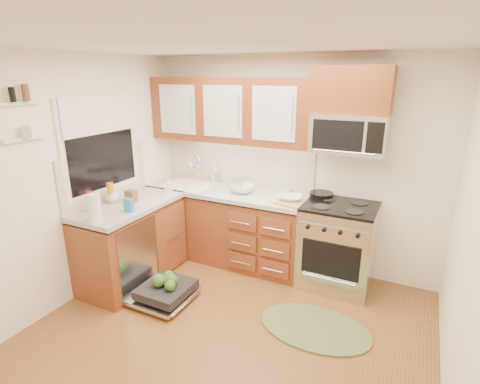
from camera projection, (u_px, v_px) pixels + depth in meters
The scene contains 38 objects.
floor at pixel (221, 342), 3.34m from camera, with size 3.50×3.50×0.00m, color brown.
ceiling at pixel (216, 41), 2.58m from camera, with size 3.50×3.50×0.00m, color white.
wall_back at pixel (291, 165), 4.46m from camera, with size 3.50×0.04×2.50m, color white.
wall_front at pixel (0, 351), 1.46m from camera, with size 3.50×0.04×2.50m, color white.
wall_left at pixel (65, 184), 3.70m from camera, with size 0.04×3.50×2.50m, color white.
wall_right at pixel (476, 256), 2.22m from camera, with size 0.04×3.50×2.50m, color white.
base_cabinet_back at pixel (226, 227), 4.75m from camera, with size 2.05×0.60×0.85m, color #5C2314.
base_cabinet_left at pixel (132, 245), 4.27m from camera, with size 0.60×1.25×0.85m, color #5C2314.
countertop_back at pixel (225, 192), 4.60m from camera, with size 2.07×0.64×0.05m, color beige.
countertop_left at pixel (129, 206), 4.12m from camera, with size 0.64×1.27×0.05m, color beige.
backsplash_back at pixel (236, 162), 4.76m from camera, with size 2.05×0.02×0.57m, color beige.
backsplash_left at pixel (106, 175), 4.15m from camera, with size 0.02×1.25×0.57m, color beige.
upper_cabinets at pixel (230, 110), 4.42m from camera, with size 2.05×0.35×0.75m, color #5C2314, non-canonical shape.
cabinet_over_mw at pixel (353, 90), 3.75m from camera, with size 0.76×0.35×0.47m, color #5C2314.
range at pixel (337, 246), 4.13m from camera, with size 0.76×0.64×0.95m, color silver, non-canonical shape.
microwave at pixel (349, 133), 3.86m from camera, with size 0.76×0.38×0.40m, color silver, non-canonical shape.
sink at pixel (189, 194), 4.84m from camera, with size 0.62×0.50×0.26m, color white, non-canonical shape.
dishwasher at pixel (163, 292), 3.93m from camera, with size 0.70×0.60×0.20m, color silver, non-canonical shape.
window at pixel (101, 145), 4.03m from camera, with size 0.03×1.05×1.05m, color white, non-canonical shape.
window_blind at pixel (99, 114), 3.92m from camera, with size 0.02×0.96×0.40m, color white.
shelf_upper at pixel (19, 103), 3.14m from camera, with size 0.04×0.40×0.03m, color white.
shelf_lower at pixel (25, 139), 3.24m from camera, with size 0.04×0.40×0.03m, color white.
rug at pixel (315, 328), 3.51m from camera, with size 1.05×0.68×0.02m, color #627342, non-canonical shape.
skillet at pixel (321, 195), 4.25m from camera, with size 0.27×0.27×0.05m, color black.
stock_pot at pixel (236, 184), 4.63m from camera, with size 0.18×0.18×0.11m, color silver.
cutting_board at pixel (290, 204), 4.07m from camera, with size 0.31×0.20×0.02m, color #AF8150.
canister at pixel (214, 177), 4.87m from camera, with size 0.10×0.10×0.16m, color silver.
paper_towel_roll at pixel (94, 208), 3.57m from camera, with size 0.13×0.13×0.27m, color white.
mustard_bottle at pixel (111, 193), 4.10m from camera, with size 0.07×0.07×0.23m, color orange.
red_bottle at pixel (90, 201), 3.85m from camera, with size 0.06×0.06×0.22m, color #B50F13.
wooden_box at pixel (131, 196), 4.17m from camera, with size 0.12×0.09×0.12m, color brown.
blue_carton at pixel (129, 205), 3.84m from camera, with size 0.09×0.05×0.15m, color #2A77C5.
bowl_a at pixel (290, 198), 4.19m from camera, with size 0.26×0.26×0.06m, color #999999.
bowl_b at pixel (242, 189), 4.49m from camera, with size 0.30×0.30×0.09m, color #999999.
cup at pixel (287, 191), 4.39m from camera, with size 0.11×0.11×0.09m, color #999999.
soap_bottle_a at pixel (215, 173), 4.88m from camera, with size 0.10×0.10×0.26m, color #999999.
soap_bottle_b at pixel (168, 185), 4.47m from camera, with size 0.08×0.08×0.18m, color #999999.
soap_bottle_c at pixel (112, 195), 4.12m from camera, with size 0.14×0.14×0.17m, color #999999.
Camera 1 is at (1.38, -2.42, 2.28)m, focal length 28.00 mm.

